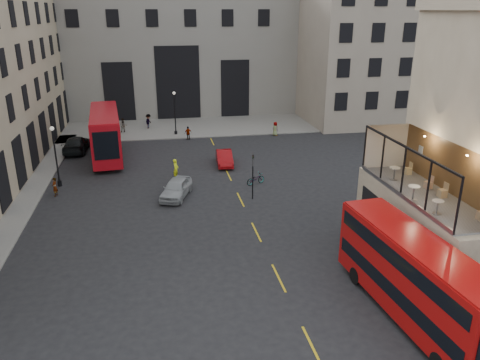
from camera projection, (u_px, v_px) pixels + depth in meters
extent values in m
plane|color=black|center=(312.00, 275.00, 27.25)|extent=(140.00, 140.00, 0.00)
cube|color=black|center=(395.00, 237.00, 27.42)|extent=(0.08, 9.20, 3.00)
cube|color=brown|center=(452.00, 168.00, 26.54)|extent=(0.04, 10.00, 2.90)
cube|color=beige|center=(386.00, 146.00, 30.91)|extent=(3.00, 0.04, 2.90)
cube|color=black|center=(431.00, 145.00, 25.79)|extent=(3.00, 10.00, 0.04)
cube|color=slate|center=(400.00, 194.00, 26.49)|extent=(0.12, 10.00, 0.18)
cube|color=black|center=(406.00, 147.00, 25.55)|extent=(0.12, 10.00, 0.10)
cube|color=beige|center=(421.00, 150.00, 29.44)|extent=(0.04, 0.45, 0.55)
cylinder|color=#FFD899|center=(467.00, 156.00, 24.10)|extent=(0.12, 0.12, 0.05)
cylinder|color=#FFD899|center=(425.00, 136.00, 27.79)|extent=(0.12, 0.12, 0.05)
cube|color=#C0AF90|center=(419.00, 231.00, 27.59)|extent=(3.00, 11.00, 4.50)
cube|color=slate|center=(424.00, 195.00, 26.80)|extent=(3.00, 10.00, 0.10)
cube|color=gray|center=(175.00, 50.00, 67.65)|extent=(34.00, 10.00, 18.00)
cube|color=black|center=(178.00, 83.00, 64.36)|extent=(6.00, 0.12, 10.00)
cube|color=black|center=(119.00, 92.00, 63.34)|extent=(4.00, 0.12, 8.00)
cube|color=black|center=(235.00, 89.00, 66.08)|extent=(4.00, 0.12, 8.00)
cube|color=#A39683|center=(360.00, 45.00, 64.20)|extent=(16.00, 18.00, 20.00)
cube|color=slate|center=(174.00, 127.00, 61.30)|extent=(40.00, 12.00, 0.12)
cylinder|color=black|center=(253.00, 183.00, 37.68)|extent=(0.10, 0.10, 2.80)
imported|color=black|center=(253.00, 160.00, 37.03)|extent=(0.16, 0.20, 1.00)
cylinder|color=black|center=(94.00, 140.00, 50.07)|extent=(0.10, 0.10, 2.80)
imported|color=black|center=(92.00, 123.00, 49.42)|extent=(0.16, 0.20, 1.00)
cylinder|color=black|center=(56.00, 159.00, 40.11)|extent=(0.14, 0.14, 5.00)
cylinder|color=black|center=(60.00, 183.00, 40.88)|extent=(0.36, 0.36, 0.50)
sphere|color=silver|center=(52.00, 129.00, 39.20)|extent=(0.36, 0.36, 0.36)
cylinder|color=black|center=(175.00, 115.00, 56.77)|extent=(0.14, 0.14, 5.00)
cylinder|color=black|center=(176.00, 133.00, 57.54)|extent=(0.36, 0.36, 0.50)
sphere|color=silver|center=(174.00, 93.00, 55.86)|extent=(0.36, 0.36, 0.36)
cube|color=#A20B0B|center=(414.00, 277.00, 22.77)|extent=(3.35, 10.88, 3.80)
cube|color=black|center=(412.00, 286.00, 22.95)|extent=(3.34, 10.30, 0.78)
cube|color=black|center=(417.00, 256.00, 22.37)|extent=(3.34, 10.30, 0.78)
cube|color=#A20B0B|center=(419.00, 241.00, 22.11)|extent=(3.23, 10.66, 0.12)
cylinder|color=black|center=(356.00, 276.00, 26.21)|extent=(0.36, 0.99, 0.97)
cylinder|color=black|center=(390.00, 270.00, 26.76)|extent=(0.36, 0.99, 0.97)
cube|color=#AE0C15|center=(106.00, 133.00, 48.22)|extent=(3.82, 12.25, 4.27)
cube|color=black|center=(106.00, 139.00, 48.43)|extent=(3.80, 11.60, 0.88)
cube|color=black|center=(104.00, 120.00, 47.77)|extent=(3.80, 11.60, 0.88)
cube|color=#AE0C15|center=(104.00, 112.00, 47.48)|extent=(3.69, 12.00, 0.13)
cylinder|color=black|center=(96.00, 143.00, 52.09)|extent=(0.40, 1.12, 1.10)
cylinder|color=black|center=(119.00, 141.00, 52.72)|extent=(0.40, 1.12, 1.10)
cylinder|color=black|center=(95.00, 165.00, 44.78)|extent=(0.40, 1.12, 1.10)
cylinder|color=black|center=(121.00, 163.00, 45.42)|extent=(0.40, 1.12, 1.10)
imported|color=#9DA1A4|center=(176.00, 188.00, 38.29)|extent=(3.27, 4.87, 1.54)
imported|color=#A0090E|center=(224.00, 158.00, 46.34)|extent=(1.78, 4.38, 1.41)
imported|color=black|center=(76.00, 144.00, 50.64)|extent=(2.47, 5.75, 1.65)
imported|color=gray|center=(256.00, 179.00, 41.24)|extent=(1.95, 1.36, 0.97)
imported|color=#EFFF1A|center=(176.00, 169.00, 42.33)|extent=(0.67, 0.80, 1.88)
imported|color=gray|center=(124.00, 126.00, 58.03)|extent=(1.07, 0.93, 1.90)
imported|color=gray|center=(149.00, 122.00, 60.07)|extent=(1.15, 1.45, 1.97)
imported|color=gray|center=(188.00, 133.00, 55.26)|extent=(1.01, 0.63, 1.61)
imported|color=gray|center=(275.00, 129.00, 57.09)|extent=(0.91, 0.98, 1.69)
imported|color=gray|center=(55.00, 187.00, 38.51)|extent=(0.50, 0.65, 1.59)
cylinder|color=beige|center=(438.00, 201.00, 23.92)|extent=(0.59, 0.59, 0.04)
cylinder|color=slate|center=(437.00, 207.00, 24.04)|extent=(0.08, 0.08, 0.69)
cylinder|color=slate|center=(436.00, 213.00, 24.16)|extent=(0.43, 0.43, 0.03)
cylinder|color=white|center=(414.00, 186.00, 25.71)|extent=(0.64, 0.64, 0.04)
cylinder|color=slate|center=(413.00, 193.00, 25.84)|extent=(0.09, 0.09, 0.75)
cylinder|color=slate|center=(413.00, 199.00, 25.97)|extent=(0.47, 0.47, 0.03)
cylinder|color=beige|center=(395.00, 168.00, 28.74)|extent=(0.64, 0.64, 0.04)
cylinder|color=slate|center=(394.00, 174.00, 28.87)|extent=(0.09, 0.09, 0.75)
cylinder|color=slate|center=(394.00, 179.00, 29.00)|extent=(0.47, 0.47, 0.03)
cube|color=tan|center=(442.00, 193.00, 26.24)|extent=(0.43, 0.43, 0.45)
cube|color=tan|center=(446.00, 186.00, 26.14)|extent=(0.06, 0.42, 0.40)
cube|color=tan|center=(428.00, 185.00, 27.55)|extent=(0.44, 0.44, 0.41)
cube|color=tan|center=(432.00, 178.00, 27.47)|extent=(0.09, 0.39, 0.37)
cube|color=tan|center=(408.00, 171.00, 29.92)|extent=(0.39, 0.39, 0.41)
cube|color=tan|center=(411.00, 165.00, 29.82)|extent=(0.04, 0.39, 0.37)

